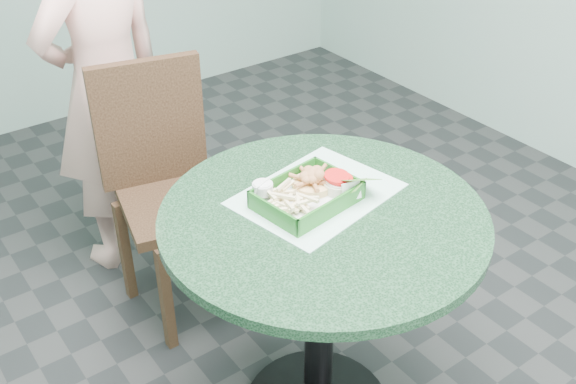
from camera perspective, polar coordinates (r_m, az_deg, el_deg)
cafe_table at (r=1.87m, az=2.86°, el=-6.53°), size 0.87×0.87×0.75m
dining_chair at (r=2.40m, az=-10.24°, el=1.41°), size 0.38×0.38×0.93m
diner_person at (r=2.60m, az=-15.05°, el=8.46°), size 0.61×0.47×1.48m
placemat at (r=1.84m, az=2.42°, el=-0.69°), size 0.47×0.39×0.00m
food_basket at (r=1.79m, az=1.60°, el=-1.09°), size 0.26×0.19×0.05m
crab_sandwich at (r=1.82m, az=2.32°, el=0.65°), size 0.11×0.11×0.07m
fries_pile at (r=1.77m, az=-0.15°, el=-0.88°), size 0.14×0.14×0.04m
sauce_ramekin at (r=1.79m, az=-2.08°, el=0.13°), size 0.06×0.06×0.03m
garnish_cup at (r=1.81m, az=4.82°, el=0.06°), size 0.12×0.12×0.05m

